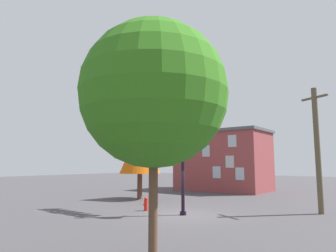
{
  "coord_description": "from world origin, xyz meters",
  "views": [
    {
      "loc": [
        -9.98,
        14.43,
        2.93
      ],
      "look_at": [
        1.3,
        -0.27,
        5.27
      ],
      "focal_mm": 31.76,
      "sensor_mm": 36.0,
      "label": 1
    }
  ],
  "objects_px": {
    "utility_pole": "(317,148)",
    "tree_near": "(154,94)",
    "signal_pole_assembly": "(158,124)",
    "brick_building": "(223,160)",
    "tree_mid": "(140,151)",
    "fire_hydrant": "(146,204)"
  },
  "relations": [
    {
      "from": "signal_pole_assembly",
      "to": "fire_hydrant",
      "type": "distance_m",
      "value": 5.07
    },
    {
      "from": "signal_pole_assembly",
      "to": "fire_hydrant",
      "type": "relative_size",
      "value": 8.63
    },
    {
      "from": "fire_hydrant",
      "to": "tree_mid",
      "type": "distance_m",
      "value": 7.19
    },
    {
      "from": "tree_near",
      "to": "tree_mid",
      "type": "relative_size",
      "value": 1.16
    },
    {
      "from": "fire_hydrant",
      "to": "signal_pole_assembly",
      "type": "bearing_deg",
      "value": -169.2
    },
    {
      "from": "brick_building",
      "to": "tree_mid",
      "type": "bearing_deg",
      "value": 81.05
    },
    {
      "from": "utility_pole",
      "to": "tree_near",
      "type": "bearing_deg",
      "value": 83.77
    },
    {
      "from": "tree_mid",
      "to": "brick_building",
      "type": "bearing_deg",
      "value": -98.95
    },
    {
      "from": "signal_pole_assembly",
      "to": "brick_building",
      "type": "relative_size",
      "value": 0.73
    },
    {
      "from": "tree_mid",
      "to": "signal_pole_assembly",
      "type": "bearing_deg",
      "value": 142.47
    },
    {
      "from": "tree_mid",
      "to": "brick_building",
      "type": "relative_size",
      "value": 0.6
    },
    {
      "from": "fire_hydrant",
      "to": "brick_building",
      "type": "distance_m",
      "value": 16.3
    },
    {
      "from": "utility_pole",
      "to": "brick_building",
      "type": "xyz_separation_m",
      "value": [
        11.67,
        -10.47,
        -0.6
      ]
    },
    {
      "from": "fire_hydrant",
      "to": "tree_mid",
      "type": "height_order",
      "value": "tree_mid"
    },
    {
      "from": "brick_building",
      "to": "tree_near",
      "type": "bearing_deg",
      "value": 113.06
    },
    {
      "from": "signal_pole_assembly",
      "to": "tree_near",
      "type": "height_order",
      "value": "signal_pole_assembly"
    },
    {
      "from": "signal_pole_assembly",
      "to": "tree_mid",
      "type": "relative_size",
      "value": 1.21
    },
    {
      "from": "tree_near",
      "to": "tree_mid",
      "type": "height_order",
      "value": "tree_near"
    },
    {
      "from": "utility_pole",
      "to": "tree_near",
      "type": "height_order",
      "value": "utility_pole"
    },
    {
      "from": "utility_pole",
      "to": "brick_building",
      "type": "bearing_deg",
      "value": -41.89
    },
    {
      "from": "signal_pole_assembly",
      "to": "brick_building",
      "type": "distance_m",
      "value": 16.2
    },
    {
      "from": "signal_pole_assembly",
      "to": "utility_pole",
      "type": "distance_m",
      "value": 9.76
    }
  ]
}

